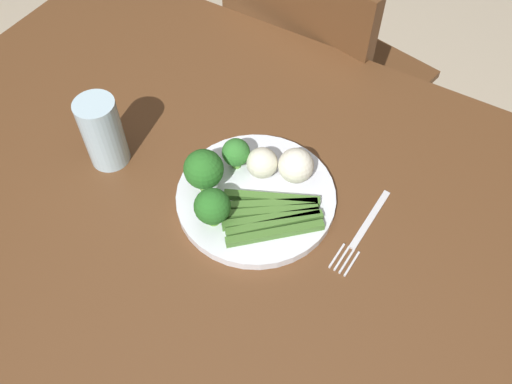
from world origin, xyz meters
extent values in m
cube|color=#B7A88E|center=(0.00, 0.00, -0.01)|extent=(6.00, 6.00, 0.02)
cube|color=brown|center=(0.00, 0.00, 0.72)|extent=(1.14, 0.85, 0.04)
cylinder|color=brown|center=(-0.51, -0.37, 0.35)|extent=(0.07, 0.07, 0.70)
cylinder|color=brown|center=(0.51, -0.37, 0.35)|extent=(0.07, 0.07, 0.70)
cube|color=brown|center=(0.06, -0.65, 0.46)|extent=(0.47, 0.47, 0.02)
cube|color=brown|center=(0.09, -0.46, 0.67)|extent=(0.38, 0.11, 0.40)
cylinder|color=brown|center=(-0.14, -0.78, 0.23)|extent=(0.04, 0.04, 0.45)
cylinder|color=brown|center=(0.19, -0.85, 0.23)|extent=(0.04, 0.04, 0.45)
cylinder|color=brown|center=(-0.07, -0.45, 0.23)|extent=(0.04, 0.04, 0.45)
cylinder|color=brown|center=(0.26, -0.51, 0.23)|extent=(0.04, 0.04, 0.45)
cylinder|color=white|center=(-0.07, -0.04, 0.75)|extent=(0.24, 0.24, 0.01)
cube|color=#47752D|center=(-0.10, -0.04, 0.76)|extent=(0.14, 0.07, 0.01)
cube|color=#47752D|center=(-0.10, -0.03, 0.76)|extent=(0.13, 0.09, 0.01)
cube|color=#47752D|center=(-0.11, -0.01, 0.76)|extent=(0.12, 0.09, 0.01)
cube|color=#47752D|center=(-0.12, -0.01, 0.76)|extent=(0.12, 0.10, 0.01)
cube|color=#47752D|center=(-0.13, 0.00, 0.76)|extent=(0.11, 0.11, 0.01)
cube|color=#47752D|center=(-0.13, 0.01, 0.76)|extent=(0.11, 0.11, 0.01)
cylinder|color=#609E3D|center=(-0.02, -0.07, 0.76)|extent=(0.02, 0.02, 0.02)
sphere|color=#337A2D|center=(-0.02, -0.07, 0.79)|extent=(0.04, 0.04, 0.04)
cylinder|color=#568E33|center=(0.00, -0.01, 0.77)|extent=(0.02, 0.02, 0.02)
sphere|color=#286B23|center=(0.00, -0.01, 0.80)|extent=(0.06, 0.06, 0.06)
cylinder|color=#568E33|center=(-0.05, 0.04, 0.76)|extent=(0.02, 0.02, 0.02)
sphere|color=#286B23|center=(-0.05, 0.04, 0.79)|extent=(0.05, 0.05, 0.05)
sphere|color=white|center=(-0.11, -0.10, 0.78)|extent=(0.05, 0.05, 0.05)
sphere|color=silver|center=(-0.06, -0.08, 0.78)|extent=(0.05, 0.05, 0.05)
cube|color=silver|center=(-0.24, -0.09, 0.74)|extent=(0.02, 0.12, 0.00)
cube|color=silver|center=(-0.22, -0.01, 0.74)|extent=(0.00, 0.05, 0.00)
cube|color=silver|center=(-0.23, -0.01, 0.74)|extent=(0.00, 0.05, 0.00)
cube|color=silver|center=(-0.24, -0.01, 0.74)|extent=(0.00, 0.05, 0.00)
cube|color=silver|center=(-0.25, -0.01, 0.74)|extent=(0.00, 0.05, 0.00)
cylinder|color=silver|center=(0.17, 0.01, 0.80)|extent=(0.06, 0.06, 0.12)
camera|label=1|loc=(-0.32, 0.37, 1.41)|focal=37.67mm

